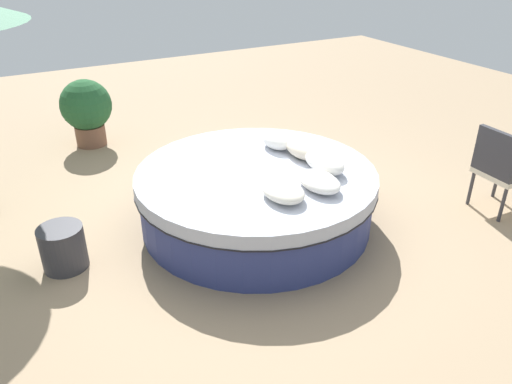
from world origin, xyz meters
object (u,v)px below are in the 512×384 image
(patio_chair, at_px, (500,166))
(side_table, at_px, (63,248))
(throw_pillow_4, at_px, (277,140))
(throw_pillow_1, at_px, (319,182))
(round_bed, at_px, (256,197))
(throw_pillow_2, at_px, (324,162))
(throw_pillow_3, at_px, (304,149))
(planter, at_px, (87,109))
(throw_pillow_0, at_px, (283,191))

(patio_chair, distance_m, side_table, 4.65)
(throw_pillow_4, bearing_deg, throw_pillow_1, -8.75)
(throw_pillow_4, distance_m, side_table, 2.56)
(throw_pillow_1, bearing_deg, round_bed, -151.76)
(throw_pillow_1, height_order, patio_chair, patio_chair)
(throw_pillow_2, relative_size, throw_pillow_3, 1.04)
(throw_pillow_4, xyz_separation_m, patio_chair, (1.48, 1.98, -0.17))
(planter, bearing_deg, throw_pillow_3, 29.27)
(throw_pillow_2, xyz_separation_m, throw_pillow_4, (-0.76, -0.12, 0.00))
(round_bed, relative_size, throw_pillow_3, 4.78)
(throw_pillow_3, xyz_separation_m, planter, (-3.08, -1.73, -0.17))
(throw_pillow_2, height_order, throw_pillow_4, throw_pillow_4)
(patio_chair, bearing_deg, side_table, -102.88)
(throw_pillow_1, relative_size, throw_pillow_4, 1.18)
(throw_pillow_4, bearing_deg, round_bed, -50.21)
(throw_pillow_3, height_order, patio_chair, patio_chair)
(round_bed, distance_m, patio_chair, 2.71)
(patio_chair, bearing_deg, throw_pillow_3, -118.92)
(patio_chair, bearing_deg, throw_pillow_0, -96.86)
(round_bed, relative_size, throw_pillow_4, 5.80)
(planter, bearing_deg, round_bed, 19.03)
(patio_chair, xyz_separation_m, planter, (-4.20, -3.58, -0.00))
(throw_pillow_4, bearing_deg, throw_pillow_0, -28.28)
(throw_pillow_4, height_order, side_table, throw_pillow_4)
(throw_pillow_0, xyz_separation_m, patio_chair, (0.41, 2.55, -0.14))
(throw_pillow_1, distance_m, patio_chair, 2.19)
(throw_pillow_3, bearing_deg, planter, -150.73)
(round_bed, distance_m, throw_pillow_4, 0.78)
(throw_pillow_2, distance_m, patio_chair, 2.00)
(round_bed, height_order, throw_pillow_4, throw_pillow_4)
(throw_pillow_2, bearing_deg, throw_pillow_1, -42.05)
(patio_chair, height_order, side_table, patio_chair)
(throw_pillow_0, relative_size, planter, 0.52)
(round_bed, xyz_separation_m, patio_chair, (1.05, 2.49, 0.24))
(throw_pillow_1, bearing_deg, throw_pillow_4, 171.25)
(throw_pillow_4, bearing_deg, patio_chair, 53.22)
(throw_pillow_3, distance_m, patio_chair, 2.17)
(throw_pillow_1, xyz_separation_m, throw_pillow_3, (-0.71, 0.29, 0.02))
(throw_pillow_2, bearing_deg, throw_pillow_3, 178.15)
(throw_pillow_4, distance_m, planter, 3.16)
(round_bed, distance_m, planter, 3.34)
(throw_pillow_0, bearing_deg, patio_chair, 80.87)
(throw_pillow_2, bearing_deg, patio_chair, 68.87)
(throw_pillow_0, bearing_deg, throw_pillow_4, 151.72)
(throw_pillow_2, xyz_separation_m, planter, (-3.48, -1.72, -0.17))
(patio_chair, height_order, planter, same)
(side_table, bearing_deg, throw_pillow_0, 67.36)
(throw_pillow_2, xyz_separation_m, throw_pillow_3, (-0.40, 0.01, 0.00))
(throw_pillow_1, height_order, throw_pillow_2, throw_pillow_2)
(side_table, bearing_deg, throw_pillow_2, 79.33)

